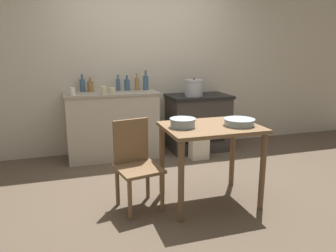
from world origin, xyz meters
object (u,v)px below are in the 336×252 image
at_px(work_table, 211,139).
at_px(cup_far_right, 104,90).
at_px(bottle_center, 137,84).
at_px(bottle_left, 82,85).
at_px(bottle_center_left, 146,82).
at_px(bottle_mid_left, 118,85).
at_px(bottle_far_left, 90,86).
at_px(chair, 136,162).
at_px(mixing_bowl_large, 183,122).
at_px(stock_pot, 194,88).
at_px(cup_right, 112,91).
at_px(flour_sack, 199,148).
at_px(stove, 198,122).
at_px(cup_mid_right, 72,91).
at_px(bottle_center_right, 127,85).
at_px(mixing_bowl_small, 239,122).

height_order(work_table, cup_far_right, cup_far_right).
height_order(work_table, bottle_center, bottle_center).
relative_size(bottle_left, bottle_center_left, 0.86).
xyz_separation_m(bottle_left, bottle_mid_left, (0.49, -0.04, -0.01)).
distance_m(bottle_far_left, bottle_mid_left, 0.39).
xyz_separation_m(work_table, chair, (-0.73, 0.14, -0.21)).
bearing_deg(mixing_bowl_large, bottle_mid_left, 100.06).
xyz_separation_m(chair, stock_pot, (1.19, 1.46, 0.51)).
xyz_separation_m(bottle_left, cup_right, (0.36, -0.34, -0.05)).
height_order(work_table, bottle_center_left, bottle_center_left).
distance_m(flour_sack, cup_right, 1.44).
xyz_separation_m(stove, work_table, (-0.57, -1.68, 0.24)).
distance_m(flour_sack, cup_mid_right, 1.88).
xyz_separation_m(flour_sack, bottle_center, (-0.75, 0.55, 0.88)).
xyz_separation_m(cup_mid_right, cup_right, (0.51, -0.01, -0.01)).
relative_size(flour_sack, bottle_left, 1.26).
bearing_deg(cup_mid_right, stock_pot, 2.13).
xyz_separation_m(bottle_center_right, cup_right, (-0.26, -0.31, -0.04)).
bearing_deg(stock_pot, bottle_far_left, 170.53).
distance_m(bottle_center_right, cup_mid_right, 0.82).
bearing_deg(cup_mid_right, bottle_center_left, 14.02).
bearing_deg(work_table, flour_sack, 71.71).
bearing_deg(bottle_far_left, mixing_bowl_small, -56.78).
distance_m(bottle_center_left, bottle_center_right, 0.27).
bearing_deg(cup_mid_right, bottle_center_right, 20.83).
xyz_separation_m(stove, stock_pot, (-0.11, -0.09, 0.54)).
bearing_deg(bottle_left, mixing_bowl_small, -54.91).
xyz_separation_m(flour_sack, mixing_bowl_large, (-0.70, -1.23, 0.69)).
xyz_separation_m(stock_pot, bottle_center_left, (-0.67, 0.19, 0.08)).
xyz_separation_m(stock_pot, cup_mid_right, (-1.71, -0.06, 0.02)).
relative_size(bottle_center, cup_mid_right, 2.36).
xyz_separation_m(mixing_bowl_large, bottle_far_left, (-0.70, 1.82, 0.17)).
height_order(chair, bottle_far_left, bottle_far_left).
xyz_separation_m(chair, bottle_center_left, (0.51, 1.65, 0.59)).
relative_size(chair, stock_pot, 3.08).
height_order(chair, cup_right, cup_right).
height_order(stove, bottle_far_left, bottle_far_left).
height_order(stock_pot, bottle_mid_left, bottle_mid_left).
bearing_deg(bottle_far_left, stock_pot, -9.47).
bearing_deg(flour_sack, stock_pot, 82.57).
height_order(stove, mixing_bowl_small, mixing_bowl_small).
bearing_deg(bottle_center_right, work_table, -75.24).
relative_size(bottle_mid_left, cup_far_right, 2.20).
height_order(work_table, mixing_bowl_small, mixing_bowl_small).
relative_size(work_table, stock_pot, 3.32).
relative_size(bottle_left, cup_mid_right, 2.36).
bearing_deg(cup_far_right, bottle_left, 128.13).
distance_m(mixing_bowl_large, bottle_center_right, 1.82).
height_order(chair, stock_pot, stock_pot).
bearing_deg(cup_mid_right, bottle_mid_left, 24.26).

